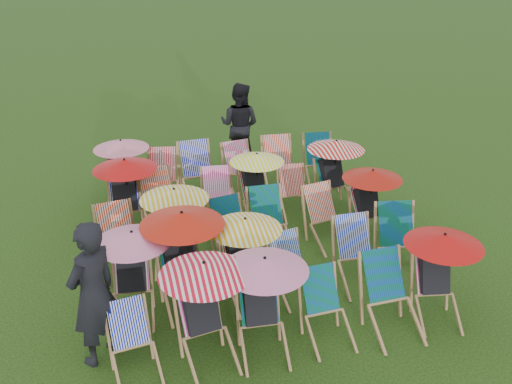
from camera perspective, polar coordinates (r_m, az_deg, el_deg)
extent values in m
plane|color=black|center=(9.15, -0.34, -6.26)|extent=(100.00, 100.00, 0.00)
cube|color=#0713A5|center=(6.99, -12.68, -12.66)|extent=(0.47, 0.37, 0.51)
cube|color=#D92B92|center=(7.01, -5.75, -11.35)|extent=(0.52, 0.42, 0.56)
cube|color=black|center=(6.97, -5.61, -11.57)|extent=(0.46, 0.47, 0.59)
sphere|color=tan|center=(6.87, -6.00, -9.06)|extent=(0.21, 0.21, 0.21)
cylinder|color=black|center=(6.80, -5.12, -9.89)|extent=(0.03, 0.03, 0.68)
cone|color=red|center=(6.63, -5.22, -7.67)|extent=(1.08, 1.08, 0.17)
cube|color=#0A723F|center=(7.11, 0.25, -10.70)|extent=(0.48, 0.37, 0.55)
cube|color=black|center=(7.08, 0.33, -10.93)|extent=(0.41, 0.42, 0.57)
sphere|color=tan|center=(6.98, 0.17, -8.48)|extent=(0.20, 0.20, 0.20)
cylinder|color=black|center=(6.91, 0.87, -9.36)|extent=(0.03, 0.03, 0.67)
cone|color=pink|center=(6.74, 0.88, -7.22)|extent=(1.05, 1.05, 0.16)
cube|color=#096331|center=(7.37, 6.41, -9.61)|extent=(0.46, 0.35, 0.53)
cube|color=#096637|center=(7.63, 12.62, -8.08)|extent=(0.52, 0.39, 0.60)
cube|color=#DD2C72|center=(8.01, 17.21, -7.63)|extent=(0.49, 0.40, 0.53)
cube|color=black|center=(7.98, 17.33, -7.81)|extent=(0.43, 0.44, 0.55)
sphere|color=tan|center=(7.90, 17.36, -5.69)|extent=(0.19, 0.19, 0.19)
cylinder|color=black|center=(7.85, 18.02, -6.42)|extent=(0.03, 0.03, 0.64)
cone|color=red|center=(7.70, 18.31, -4.56)|extent=(1.01, 1.01, 0.16)
cube|color=#F831A9|center=(7.88, -12.32, -7.59)|extent=(0.47, 0.37, 0.53)
cube|color=black|center=(7.84, -12.34, -7.77)|extent=(0.41, 0.42, 0.55)
sphere|color=tan|center=(7.77, -12.51, -5.60)|extent=(0.19, 0.19, 0.19)
cylinder|color=black|center=(7.68, -12.10, -6.36)|extent=(0.03, 0.03, 0.65)
cone|color=pink|center=(7.53, -12.30, -4.44)|extent=(1.02, 1.02, 0.16)
cube|color=#095F28|center=(7.95, -7.78, -6.26)|extent=(0.53, 0.42, 0.59)
cube|color=black|center=(7.91, -7.69, -6.45)|extent=(0.46, 0.47, 0.62)
sphere|color=tan|center=(7.83, -8.01, -4.05)|extent=(0.22, 0.22, 0.22)
cylinder|color=black|center=(7.75, -7.29, -4.80)|extent=(0.03, 0.03, 0.72)
cone|color=red|center=(7.59, -7.42, -2.63)|extent=(1.14, 1.14, 0.18)
cube|color=red|center=(8.01, -1.65, -6.40)|extent=(0.49, 0.39, 0.52)
cube|color=black|center=(7.97, -1.53, -6.56)|extent=(0.42, 0.44, 0.55)
sphere|color=tan|center=(7.90, -1.81, -4.46)|extent=(0.19, 0.19, 0.19)
cylinder|color=black|center=(7.83, -1.07, -5.10)|extent=(0.03, 0.03, 0.64)
cone|color=#E5AD0C|center=(7.69, -1.09, -3.21)|extent=(1.01, 1.01, 0.16)
cube|color=#072D99|center=(8.13, 3.00, -5.96)|extent=(0.49, 0.39, 0.52)
cube|color=#0820B0|center=(8.48, 9.67, -4.35)|extent=(0.49, 0.37, 0.58)
cube|color=#095E29|center=(8.86, 13.81, -3.13)|extent=(0.58, 0.47, 0.61)
cube|color=red|center=(8.93, -13.91, -3.06)|extent=(0.54, 0.43, 0.59)
cube|color=#096032|center=(8.87, -8.32, -3.19)|extent=(0.50, 0.41, 0.54)
cube|color=black|center=(8.83, -8.33, -3.34)|extent=(0.44, 0.45, 0.57)
sphere|color=tan|center=(8.77, -8.42, -1.34)|extent=(0.20, 0.20, 0.20)
cylinder|color=black|center=(8.67, -8.07, -2.00)|extent=(0.03, 0.03, 0.66)
cone|color=#E5B70C|center=(8.54, -8.19, -0.19)|extent=(1.04, 1.04, 0.16)
cube|color=#096427|center=(8.95, -2.90, -2.43)|extent=(0.53, 0.43, 0.57)
cube|color=#0A722E|center=(9.21, 0.97, -1.38)|extent=(0.50, 0.37, 0.59)
cube|color=red|center=(9.46, 6.40, -1.00)|extent=(0.53, 0.43, 0.56)
cube|color=red|center=(9.71, 10.80, -0.97)|extent=(0.47, 0.38, 0.51)
cube|color=black|center=(9.68, 10.94, -1.08)|extent=(0.41, 0.42, 0.54)
sphere|color=tan|center=(9.62, 10.78, 0.64)|extent=(0.19, 0.19, 0.19)
cylinder|color=black|center=(9.58, 11.44, 0.16)|extent=(0.03, 0.03, 0.63)
cone|color=#A81509|center=(9.47, 11.58, 1.73)|extent=(0.98, 0.98, 0.15)
cube|color=#060E8D|center=(9.97, -13.03, -0.14)|extent=(0.48, 0.36, 0.56)
cube|color=black|center=(9.93, -13.03, -0.26)|extent=(0.40, 0.42, 0.58)
sphere|color=tan|center=(9.89, -13.21, 1.57)|extent=(0.20, 0.20, 0.20)
cylinder|color=black|center=(9.79, -12.83, 1.03)|extent=(0.03, 0.03, 0.68)
cone|color=#BB0B0A|center=(9.67, -13.00, 2.72)|extent=(1.07, 1.07, 0.17)
cube|color=red|center=(9.95, -9.93, 0.49)|extent=(0.57, 0.46, 0.61)
cube|color=#EF2F93|center=(10.10, -3.96, 0.85)|extent=(0.51, 0.39, 0.56)
cube|color=red|center=(10.24, -0.36, 0.89)|extent=(0.46, 0.37, 0.50)
cube|color=black|center=(10.21, -0.27, 0.80)|extent=(0.40, 0.41, 0.53)
sphere|color=tan|center=(10.17, -0.46, 2.41)|extent=(0.18, 0.18, 0.18)
cylinder|color=black|center=(10.10, 0.08, 1.97)|extent=(0.03, 0.03, 0.62)
cone|color=#FFFB0D|center=(9.99, 0.08, 3.45)|extent=(0.97, 0.97, 0.15)
cube|color=red|center=(10.36, 3.59, 1.22)|extent=(0.45, 0.34, 0.51)
cube|color=#0B7341|center=(10.68, 7.34, 1.99)|extent=(0.51, 0.42, 0.54)
cube|color=black|center=(10.65, 7.48, 1.90)|extent=(0.45, 0.46, 0.57)
sphere|color=tan|center=(10.61, 7.29, 3.56)|extent=(0.20, 0.20, 0.20)
cylinder|color=black|center=(10.55, 7.92, 3.13)|extent=(0.03, 0.03, 0.66)
cone|color=red|center=(10.44, 8.02, 4.67)|extent=(1.04, 1.04, 0.16)
cube|color=red|center=(11.03, -13.36, 2.16)|extent=(0.47, 0.36, 0.53)
cube|color=black|center=(10.99, -13.37, 2.06)|extent=(0.40, 0.41, 0.55)
sphere|color=tan|center=(10.96, -13.51, 3.64)|extent=(0.19, 0.19, 0.19)
cylinder|color=black|center=(10.86, -13.21, 3.19)|extent=(0.03, 0.03, 0.65)
cone|color=pink|center=(10.75, -13.37, 4.65)|extent=(1.02, 1.02, 0.16)
cube|color=red|center=(11.00, -9.31, 2.78)|extent=(0.55, 0.45, 0.58)
cube|color=#070DA0|center=(11.02, -6.10, 3.37)|extent=(0.55, 0.42, 0.63)
cube|color=#DC2C74|center=(11.18, -1.89, 3.50)|extent=(0.53, 0.43, 0.58)
cube|color=red|center=(11.35, 2.12, 4.05)|extent=(0.55, 0.42, 0.61)
cube|color=#0A723D|center=(11.62, 6.23, 4.32)|extent=(0.54, 0.42, 0.60)
imported|color=black|center=(6.92, -15.96, -9.77)|extent=(0.80, 0.78, 1.85)
imported|color=black|center=(12.20, -1.66, 6.72)|extent=(1.12, 1.07, 1.82)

